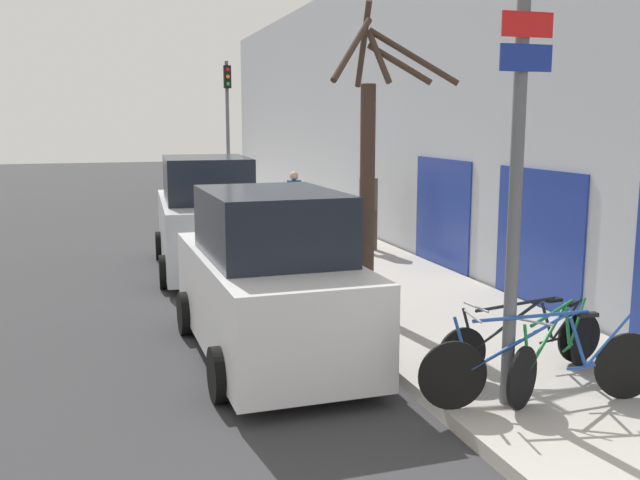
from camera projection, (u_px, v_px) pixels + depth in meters
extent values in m
plane|color=#333335|center=(217.00, 273.00, 13.99)|extent=(80.00, 80.00, 0.00)
cube|color=#ADA89E|center=(304.00, 240.00, 17.37)|extent=(3.20, 32.00, 0.15)
cube|color=#B2B7C1|center=(373.00, 109.00, 17.36)|extent=(0.20, 32.00, 6.50)
cube|color=navy|center=(537.00, 238.00, 10.87)|extent=(0.03, 2.22, 2.08)
cube|color=navy|center=(442.00, 212.00, 13.87)|extent=(0.03, 2.22, 2.08)
cylinder|color=#595B60|center=(515.00, 209.00, 6.85)|extent=(0.13, 0.13, 3.94)
cube|color=red|center=(528.00, 24.00, 6.50)|extent=(0.53, 0.02, 0.23)
cube|color=navy|center=(526.00, 58.00, 6.55)|extent=(0.54, 0.02, 0.25)
cylinder|color=black|center=(453.00, 375.00, 6.96)|extent=(0.69, 0.14, 0.69)
cylinder|color=black|center=(627.00, 366.00, 7.23)|extent=(0.69, 0.14, 0.69)
cylinder|color=#1E4799|center=(521.00, 341.00, 7.01)|extent=(1.02, 0.19, 0.57)
cylinder|color=#1E4799|center=(531.00, 316.00, 6.98)|extent=(1.19, 0.22, 0.09)
cylinder|color=#1E4799|center=(578.00, 340.00, 7.10)|extent=(0.22, 0.07, 0.50)
cylinder|color=#1E4799|center=(597.00, 365.00, 7.17)|extent=(0.64, 0.13, 0.08)
cylinder|color=#1E4799|center=(607.00, 342.00, 7.15)|extent=(0.48, 0.10, 0.56)
cylinder|color=#1E4799|center=(463.00, 346.00, 6.92)|extent=(0.22, 0.07, 0.60)
cube|color=black|center=(588.00, 315.00, 7.07)|extent=(0.21, 0.11, 0.04)
cylinder|color=#99999E|center=(473.00, 316.00, 6.89)|extent=(0.09, 0.44, 0.02)
cylinder|color=black|center=(522.00, 378.00, 6.98)|extent=(0.55, 0.37, 0.63)
cylinder|color=black|center=(582.00, 339.00, 8.21)|extent=(0.55, 0.37, 0.63)
cylinder|color=#197233|center=(548.00, 335.00, 7.40)|extent=(0.79, 0.52, 0.52)
cylinder|color=#197233|center=(553.00, 313.00, 7.42)|extent=(0.91, 0.60, 0.08)
cylinder|color=#197233|center=(568.00, 326.00, 7.80)|extent=(0.18, 0.14, 0.45)
cylinder|color=#197233|center=(573.00, 343.00, 7.99)|extent=(0.50, 0.33, 0.08)
cylinder|color=#197233|center=(577.00, 323.00, 8.02)|extent=(0.38, 0.26, 0.51)
cylinder|color=#197233|center=(527.00, 349.00, 7.00)|extent=(0.18, 0.13, 0.55)
cube|color=black|center=(572.00, 303.00, 7.82)|extent=(0.21, 0.18, 0.04)
cylinder|color=#99999E|center=(532.00, 321.00, 7.02)|extent=(0.26, 0.38, 0.02)
cylinder|color=black|center=(462.00, 355.00, 7.71)|extent=(0.61, 0.09, 0.61)
cylinder|color=black|center=(579.00, 337.00, 8.33)|extent=(0.61, 0.09, 0.61)
cylinder|color=black|center=(509.00, 324.00, 7.90)|extent=(0.91, 0.12, 0.50)
cylinder|color=black|center=(516.00, 304.00, 7.89)|extent=(1.05, 0.13, 0.08)
cylinder|color=black|center=(547.00, 320.00, 8.10)|extent=(0.20, 0.05, 0.44)
cylinder|color=black|center=(560.00, 338.00, 8.22)|extent=(0.57, 0.08, 0.07)
cylinder|color=black|center=(566.00, 320.00, 8.21)|extent=(0.43, 0.07, 0.49)
cylinder|color=black|center=(469.00, 331.00, 7.70)|extent=(0.20, 0.05, 0.53)
cube|color=black|center=(554.00, 300.00, 8.10)|extent=(0.21, 0.10, 0.04)
cylinder|color=#99999E|center=(476.00, 307.00, 7.69)|extent=(0.06, 0.44, 0.02)
cube|color=silver|center=(269.00, 299.00, 8.95)|extent=(1.78, 4.18, 1.15)
cube|color=black|center=(271.00, 224.00, 8.63)|extent=(1.57, 2.18, 0.81)
cylinder|color=black|center=(187.00, 313.00, 9.96)|extent=(0.23, 0.61, 0.60)
cylinder|color=black|center=(303.00, 303.00, 10.49)|extent=(0.23, 0.61, 0.60)
cylinder|color=black|center=(221.00, 374.00, 7.55)|extent=(0.23, 0.61, 0.60)
cylinder|color=black|center=(370.00, 357.00, 8.08)|extent=(0.23, 0.61, 0.60)
cube|color=#B2B7BC|center=(207.00, 231.00, 14.15)|extent=(1.99, 4.62, 1.26)
cube|color=black|center=(206.00, 179.00, 13.80)|extent=(1.70, 2.44, 0.84)
cylinder|color=black|center=(161.00, 245.00, 15.36)|extent=(0.25, 0.61, 0.60)
cylinder|color=black|center=(241.00, 242.00, 15.79)|extent=(0.25, 0.61, 0.60)
cylinder|color=black|center=(166.00, 272.00, 12.68)|extent=(0.25, 0.61, 0.60)
cylinder|color=black|center=(262.00, 267.00, 13.10)|extent=(0.25, 0.61, 0.60)
cylinder|color=#4C3D2D|center=(289.00, 221.00, 17.49)|extent=(0.14, 0.14, 0.77)
cylinder|color=#4C3D2D|center=(300.00, 221.00, 17.49)|extent=(0.14, 0.14, 0.77)
cylinder|color=navy|center=(294.00, 193.00, 17.37)|extent=(0.35, 0.35, 0.61)
sphere|color=tan|center=(294.00, 176.00, 17.31)|extent=(0.21, 0.21, 0.21)
cylinder|color=#4C3D2D|center=(374.00, 230.00, 15.65)|extent=(0.17, 0.17, 0.88)
cylinder|color=#4C3D2D|center=(362.00, 231.00, 15.47)|extent=(0.17, 0.17, 0.88)
cylinder|color=brown|center=(368.00, 194.00, 15.43)|extent=(0.41, 0.41, 0.70)
sphere|color=tan|center=(369.00, 173.00, 15.35)|extent=(0.24, 0.24, 0.24)
cylinder|color=#3D2D23|center=(367.00, 201.00, 10.28)|extent=(0.22, 0.22, 3.32)
cylinder|color=#3D2D23|center=(414.00, 57.00, 9.91)|extent=(1.24, 0.53, 0.81)
cylinder|color=#3D2D23|center=(352.00, 49.00, 9.52)|extent=(0.83, 0.74, 0.93)
cylinder|color=#3D2D23|center=(399.00, 64.00, 9.82)|extent=(0.80, 0.61, 0.60)
cylinder|color=#3D2D23|center=(379.00, 57.00, 9.77)|extent=(0.25, 0.50, 0.75)
cylinder|color=#3D2D23|center=(363.00, 45.00, 10.24)|extent=(0.18, 0.76, 1.17)
cylinder|color=#595B60|center=(228.00, 140.00, 20.77)|extent=(0.10, 0.10, 4.50)
cube|color=black|center=(227.00, 77.00, 20.38)|extent=(0.20, 0.16, 0.64)
sphere|color=red|center=(228.00, 69.00, 20.26)|extent=(0.11, 0.11, 0.11)
sphere|color=orange|center=(228.00, 77.00, 20.30)|extent=(0.11, 0.11, 0.11)
sphere|color=green|center=(228.00, 84.00, 20.33)|extent=(0.11, 0.11, 0.11)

